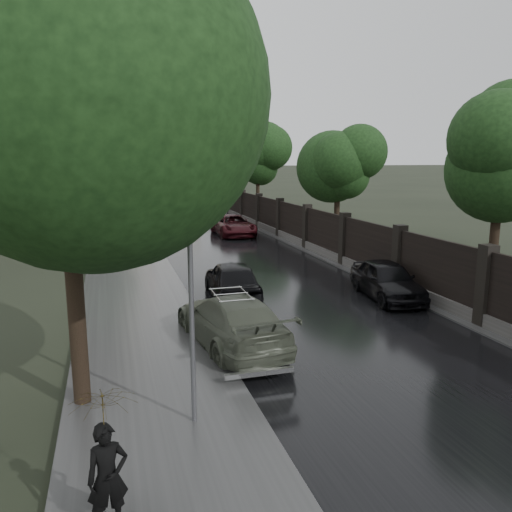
% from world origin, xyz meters
% --- Properties ---
extents(ground, '(800.00, 800.00, 0.00)m').
position_xyz_m(ground, '(0.00, 0.00, 0.00)').
color(ground, black).
rests_on(ground, ground).
extents(road, '(8.00, 420.00, 0.02)m').
position_xyz_m(road, '(0.00, 190.00, 0.01)').
color(road, black).
rests_on(road, ground).
extents(sidewalk_left, '(4.00, 420.00, 0.16)m').
position_xyz_m(sidewalk_left, '(-6.00, 190.00, 0.08)').
color(sidewalk_left, '#2D2D2D').
rests_on(sidewalk_left, ground).
extents(verge_right, '(3.00, 420.00, 0.08)m').
position_xyz_m(verge_right, '(5.50, 190.00, 0.04)').
color(verge_right, '#2D2D2D').
rests_on(verge_right, ground).
extents(fence_right, '(0.45, 75.72, 2.70)m').
position_xyz_m(fence_right, '(4.60, 32.01, 1.01)').
color(fence_right, '#383533').
rests_on(fence_right, ground).
extents(tree_left_near, '(5.44, 5.44, 9.16)m').
position_xyz_m(tree_left_near, '(-7.60, 3.00, 6.42)').
color(tree_left_near, black).
rests_on(tree_left_near, ground).
extents(tree_left_far, '(4.25, 4.25, 7.39)m').
position_xyz_m(tree_left_far, '(-8.00, 30.00, 5.24)').
color(tree_left_far, black).
rests_on(tree_left_far, ground).
extents(tree_right_a, '(4.08, 4.08, 7.01)m').
position_xyz_m(tree_right_a, '(7.50, 8.00, 4.95)').
color(tree_right_a, black).
rests_on(tree_right_a, ground).
extents(tree_right_b, '(4.08, 4.08, 7.01)m').
position_xyz_m(tree_right_b, '(7.50, 22.00, 4.95)').
color(tree_right_b, black).
rests_on(tree_right_b, ground).
extents(tree_right_c, '(4.08, 4.08, 7.01)m').
position_xyz_m(tree_right_c, '(7.50, 40.00, 4.95)').
color(tree_right_c, black).
rests_on(tree_right_c, ground).
extents(lamp_post, '(0.25, 0.12, 5.11)m').
position_xyz_m(lamp_post, '(-5.40, 1.50, 2.67)').
color(lamp_post, '#59595E').
rests_on(lamp_post, ground).
extents(traffic_light, '(0.16, 0.32, 4.00)m').
position_xyz_m(traffic_light, '(-4.30, 24.99, 2.40)').
color(traffic_light, '#59595E').
rests_on(traffic_light, ground).
extents(stalinist_tower, '(92.00, 30.00, 159.00)m').
position_xyz_m(stalinist_tower, '(0.00, 300.00, 38.38)').
color(stalinist_tower, tan).
rests_on(stalinist_tower, ground).
extents(volga_sedan, '(2.78, 5.42, 1.50)m').
position_xyz_m(volga_sedan, '(-3.60, 5.71, 0.75)').
color(volga_sedan, '#474D3D').
rests_on(volga_sedan, ground).
extents(hatchback_left, '(2.13, 4.57, 1.51)m').
position_xyz_m(hatchback_left, '(-2.38, 10.57, 0.76)').
color(hatchback_left, black).
rests_on(hatchback_left, ground).
extents(car_right_near, '(2.27, 4.53, 1.48)m').
position_xyz_m(car_right_near, '(3.40, 8.87, 0.74)').
color(car_right_near, black).
rests_on(car_right_near, ground).
extents(car_right_far, '(2.46, 5.33, 1.48)m').
position_xyz_m(car_right_far, '(1.60, 26.38, 0.74)').
color(car_right_far, black).
rests_on(car_right_far, ground).
extents(pedestrian_umbrella, '(1.10, 1.11, 2.50)m').
position_xyz_m(pedestrian_umbrella, '(-7.05, -1.12, 1.83)').
color(pedestrian_umbrella, black).
rests_on(pedestrian_umbrella, sidewalk_left).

